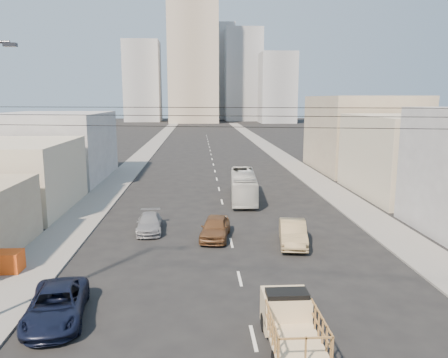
{
  "coord_description": "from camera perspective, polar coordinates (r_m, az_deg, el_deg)",
  "views": [
    {
      "loc": [
        -2.15,
        -14.23,
        9.6
      ],
      "look_at": [
        -0.22,
        18.95,
        3.5
      ],
      "focal_mm": 35.0,
      "sensor_mm": 36.0,
      "label": 1
    }
  ],
  "objects": [
    {
      "name": "city_bus",
      "position": [
        42.15,
        2.55,
        -0.89
      ],
      "size": [
        2.93,
        9.86,
        2.71
      ],
      "primitive_type": "imported",
      "rotation": [
        0.0,
        0.0,
        -0.07
      ],
      "color": "silver",
      "rests_on": "ground"
    },
    {
      "name": "bldg_left_far",
      "position": [
        56.26,
        -21.33,
        3.98
      ],
      "size": [
        12.0,
        16.0,
        8.0
      ],
      "primitive_type": "cube",
      "color": "#939396",
      "rests_on": "ground"
    },
    {
      "name": "midrise_east",
      "position": [
        182.14,
        6.98,
        11.71
      ],
      "size": [
        14.0,
        14.0,
        28.0
      ],
      "primitive_type": "cube",
      "color": "#93969B",
      "rests_on": "ground"
    },
    {
      "name": "flatbed_pickup",
      "position": [
        18.11,
        8.74,
        -17.75
      ],
      "size": [
        1.95,
        4.41,
        1.9
      ],
      "color": "#CAB187",
      "rests_on": "ground"
    },
    {
      "name": "sidewalk_right",
      "position": [
        85.9,
        6.01,
        3.97
      ],
      "size": [
        3.5,
        180.0,
        0.12
      ],
      "primitive_type": "cube",
      "color": "gray",
      "rests_on": "ground"
    },
    {
      "name": "sedan_tan",
      "position": [
        29.69,
        8.98,
        -6.98
      ],
      "size": [
        2.37,
        5.03,
        1.59
      ],
      "primitive_type": "imported",
      "rotation": [
        0.0,
        0.0,
        -0.15
      ],
      "color": "#927C55",
      "rests_on": "ground"
    },
    {
      "name": "lane_dashes",
      "position": [
        67.94,
        -1.49,
        2.28
      ],
      "size": [
        0.15,
        104.0,
        0.01
      ],
      "color": "silver",
      "rests_on": "ground"
    },
    {
      "name": "overhead_wires",
      "position": [
        15.89,
        4.49,
        8.08
      ],
      "size": [
        23.01,
        5.02,
        0.72
      ],
      "color": "black",
      "rests_on": "ground"
    },
    {
      "name": "bldg_left_mid",
      "position": [
        42.3,
        -26.76,
        0.3
      ],
      "size": [
        11.0,
        12.0,
        6.0
      ],
      "primitive_type": "cube",
      "color": "#BDB299",
      "rests_on": "ground"
    },
    {
      "name": "sedan_grey",
      "position": [
        32.66,
        -9.71,
        -5.69
      ],
      "size": [
        2.05,
        4.47,
        1.27
      ],
      "primitive_type": "imported",
      "rotation": [
        0.0,
        0.0,
        0.06
      ],
      "color": "gray",
      "rests_on": "ground"
    },
    {
      "name": "sedan_brown",
      "position": [
        30.61,
        -1.15,
        -6.35
      ],
      "size": [
        2.54,
        4.81,
        1.56
      ],
      "primitive_type": "imported",
      "rotation": [
        0.0,
        0.0,
        -0.16
      ],
      "color": "brown",
      "rests_on": "ground"
    },
    {
      "name": "midrise_nw",
      "position": [
        195.83,
        -10.58,
        12.4
      ],
      "size": [
        15.0,
        15.0,
        34.0
      ],
      "primitive_type": "cube",
      "color": "#93969B",
      "rests_on": "ground"
    },
    {
      "name": "sidewalk_left",
      "position": [
        85.31,
        -9.8,
        3.83
      ],
      "size": [
        3.5,
        180.0,
        0.12
      ],
      "primitive_type": "cube",
      "color": "gray",
      "rests_on": "ground"
    },
    {
      "name": "bldg_right_far",
      "position": [
        62.47,
        17.53,
        5.7
      ],
      "size": [
        12.0,
        16.0,
        10.0
      ],
      "primitive_type": "cube",
      "color": "tan",
      "rests_on": "ground"
    },
    {
      "name": "high_rise_tower",
      "position": [
        185.36,
        -4.06,
        16.7
      ],
      "size": [
        20.0,
        20.0,
        60.0
      ],
      "primitive_type": "cube",
      "color": "tan",
      "rests_on": "ground"
    },
    {
      "name": "navy_pickup",
      "position": [
        21.21,
        -21.06,
        -15.1
      ],
      "size": [
        3.08,
        5.44,
        1.43
      ],
      "primitive_type": "imported",
      "rotation": [
        0.0,
        0.0,
        0.14
      ],
      "color": "black",
      "rests_on": "ground"
    },
    {
      "name": "midrise_ne",
      "position": [
        200.51,
        2.51,
        13.37
      ],
      "size": [
        16.0,
        16.0,
        40.0
      ],
      "primitive_type": "cube",
      "color": "#93969B",
      "rests_on": "ground"
    },
    {
      "name": "midrise_back",
      "position": [
        214.74,
        -1.19,
        13.71
      ],
      "size": [
        18.0,
        18.0,
        44.0
      ],
      "primitive_type": "cube",
      "color": "#939396",
      "rests_on": "ground"
    },
    {
      "name": "bldg_right_mid",
      "position": [
        47.78,
        23.67,
        2.79
      ],
      "size": [
        11.0,
        14.0,
        8.0
      ],
      "primitive_type": "cube",
      "color": "#BDB299",
      "rests_on": "ground"
    },
    {
      "name": "crate_stack",
      "position": [
        27.56,
        -26.7,
        -9.62
      ],
      "size": [
        1.8,
        1.2,
        1.14
      ],
      "color": "#D74A14",
      "rests_on": "sidewalk_left"
    }
  ]
}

